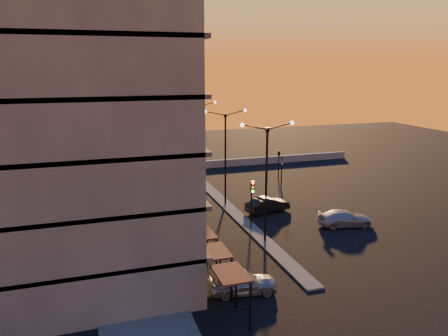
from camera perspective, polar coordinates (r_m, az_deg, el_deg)
ground at (r=35.02m, az=5.36°, el=-9.60°), size 120.00×120.00×0.00m
sidewalk_west at (r=36.26m, az=-12.90°, el=-8.97°), size 5.00×40.00×0.12m
median at (r=43.77m, az=0.18°, el=-4.72°), size 1.20×36.00×0.12m
parapet at (r=59.01m, az=-2.82°, el=0.43°), size 44.00×0.50×1.00m
building at (r=29.65m, az=-20.18°, el=9.26°), size 14.35×17.08×25.00m
streetlamp_near at (r=33.26m, az=5.57°, el=-0.68°), size 4.32×0.32×9.51m
streetlamp_mid at (r=42.39m, az=0.18°, el=2.41°), size 4.32×0.32×9.51m
streetlamp_far at (r=51.85m, az=-3.28°, el=4.38°), size 4.32×0.32×9.51m
traffic_light_main at (r=36.53m, az=3.68°, el=-3.77°), size 0.28×0.44×4.25m
signal_east_a at (r=49.73m, az=7.52°, el=-0.40°), size 0.13×0.16×3.60m
signal_east_b at (r=53.64m, az=7.18°, el=1.88°), size 0.42×1.99×3.60m
car_hatchback at (r=27.43m, az=2.39°, el=-14.66°), size 4.44×2.32×1.44m
car_sedan at (r=41.61m, az=5.72°, el=-4.81°), size 4.57×2.46×1.43m
car_wagon at (r=39.37m, az=15.53°, el=-6.35°), size 4.97×2.75×1.36m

